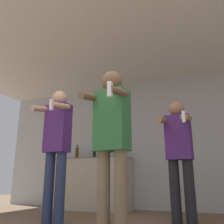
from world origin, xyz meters
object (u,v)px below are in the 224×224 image
(bottle_tall_gin, at_px, (77,153))
(person_woman_foreground, at_px, (112,136))
(person_spectator_back, at_px, (179,150))
(bottle_green_wine, at_px, (123,151))
(bottle_brown_liquor, at_px, (102,153))
(bottle_short_whiskey, at_px, (94,154))
(bottle_dark_rum, at_px, (107,153))
(person_man_side, at_px, (57,144))

(bottle_tall_gin, bearing_deg, person_woman_foreground, -52.77)
(bottle_tall_gin, height_order, person_spectator_back, person_spectator_back)
(bottle_green_wine, height_order, person_spectator_back, person_spectator_back)
(bottle_brown_liquor, xyz_separation_m, person_spectator_back, (1.65, -1.12, -0.15))
(bottle_short_whiskey, bearing_deg, bottle_brown_liquor, 0.00)
(person_woman_foreground, bearing_deg, bottle_dark_rum, 115.15)
(bottle_brown_liquor, relative_size, bottle_green_wine, 0.90)
(person_woman_foreground, xyz_separation_m, person_spectator_back, (0.46, 1.21, -0.03))
(person_woman_foreground, bearing_deg, bottle_brown_liquor, 117.13)
(bottle_green_wine, bearing_deg, person_man_side, -101.39)
(bottle_tall_gin, bearing_deg, bottle_green_wine, 0.00)
(person_spectator_back, bearing_deg, person_man_side, -160.42)
(bottle_tall_gin, xyz_separation_m, person_man_side, (0.67, -1.68, -0.06))
(person_woman_foreground, relative_size, person_man_side, 0.90)
(bottle_dark_rum, relative_size, person_man_side, 0.15)
(bottle_brown_liquor, height_order, person_spectator_back, person_spectator_back)
(bottle_short_whiskey, relative_size, person_spectator_back, 0.15)
(bottle_tall_gin, distance_m, person_man_side, 1.81)
(bottle_dark_rum, bearing_deg, bottle_tall_gin, 180.00)
(bottle_dark_rum, bearing_deg, bottle_green_wine, 0.00)
(bottle_short_whiskey, xyz_separation_m, person_woman_foreground, (1.37, -2.33, -0.10))
(bottle_tall_gin, height_order, bottle_green_wine, bottle_green_wine)
(bottle_tall_gin, height_order, bottle_dark_rum, bottle_tall_gin)
(bottle_short_whiskey, xyz_separation_m, person_man_side, (0.27, -1.68, -0.03))
(person_woman_foreground, xyz_separation_m, person_man_side, (-1.10, 0.65, 0.07))
(bottle_short_whiskey, height_order, person_man_side, person_man_side)
(person_woman_foreground, bearing_deg, bottle_tall_gin, 127.23)
(bottle_dark_rum, distance_m, person_man_side, 1.68)
(bottle_tall_gin, relative_size, bottle_brown_liquor, 1.06)
(bottle_brown_liquor, distance_m, person_man_side, 1.68)
(bottle_brown_liquor, xyz_separation_m, bottle_dark_rum, (0.10, 0.00, -0.01))
(bottle_brown_liquor, relative_size, bottle_short_whiskey, 1.18)
(bottle_tall_gin, bearing_deg, bottle_dark_rum, -0.00)
(person_spectator_back, bearing_deg, bottle_short_whiskey, 148.41)
(bottle_tall_gin, xyz_separation_m, bottle_green_wine, (1.01, 0.00, 0.00))
(bottle_green_wine, height_order, bottle_dark_rum, bottle_green_wine)
(bottle_short_whiskey, bearing_deg, person_man_side, -80.88)
(bottle_short_whiskey, bearing_deg, bottle_tall_gin, 180.00)
(bottle_dark_rum, relative_size, person_spectator_back, 0.17)
(bottle_brown_liquor, bearing_deg, bottle_tall_gin, 180.00)
(bottle_short_whiskey, relative_size, person_man_side, 0.14)
(bottle_green_wine, relative_size, person_woman_foreground, 0.20)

